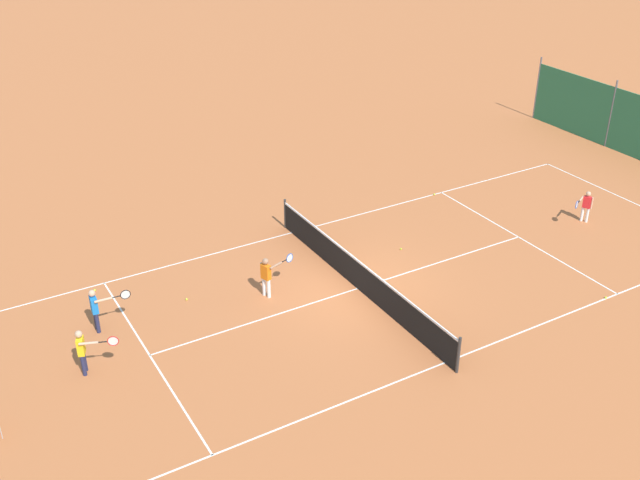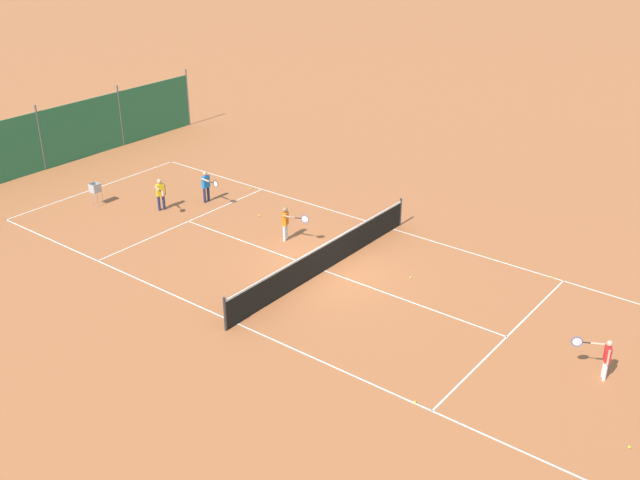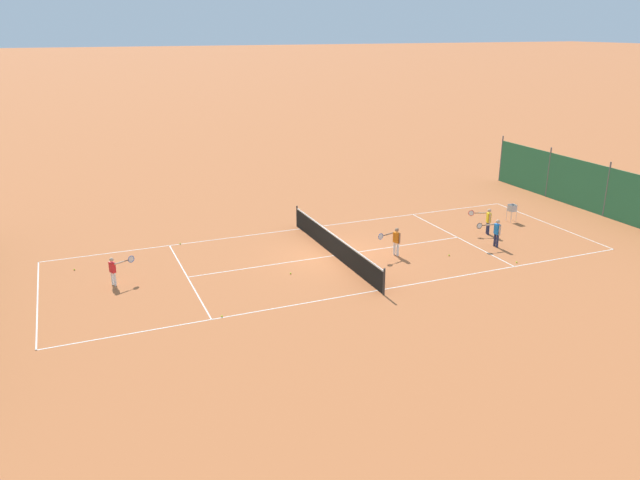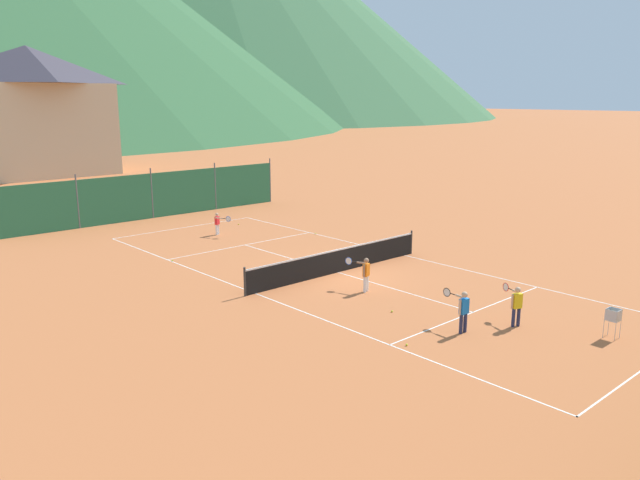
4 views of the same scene
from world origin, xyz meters
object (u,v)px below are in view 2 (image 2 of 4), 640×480
(player_far_service, at_px, (161,192))
(tennis_ball_alley_right, at_px, (629,447))
(tennis_net, at_px, (324,257))
(player_near_service, at_px, (286,221))
(ball_hopper, at_px, (95,189))
(tennis_ball_alley_left, at_px, (260,216))
(tennis_ball_by_net_left, at_px, (411,277))
(tennis_ball_near_corner, at_px, (415,402))
(player_far_baseline, at_px, (206,184))
(tennis_ball_by_net_right, at_px, (250,189))
(player_near_baseline, at_px, (605,356))
(tennis_ball_service_box, at_px, (551,277))

(player_far_service, relative_size, tennis_ball_alley_right, 19.14)
(tennis_net, bearing_deg, player_far_service, -90.75)
(player_near_service, relative_size, ball_hopper, 1.41)
(player_far_service, xyz_separation_m, tennis_ball_alley_left, (-1.86, 3.36, -0.70))
(tennis_ball_by_net_left, bearing_deg, tennis_ball_alley_left, -95.58)
(ball_hopper, bearing_deg, tennis_ball_alley_right, 86.10)
(tennis_ball_alley_left, relative_size, tennis_ball_near_corner, 1.00)
(tennis_ball_alley_right, bearing_deg, player_far_baseline, -103.61)
(tennis_ball_by_net_right, distance_m, tennis_ball_by_net_left, 9.59)
(player_far_baseline, relative_size, player_near_baseline, 1.13)
(tennis_ball_by_net_left, bearing_deg, player_near_service, -86.94)
(tennis_net, xyz_separation_m, player_far_baseline, (-1.76, -7.19, 0.25))
(player_far_baseline, height_order, ball_hopper, player_far_baseline)
(player_far_service, height_order, tennis_ball_by_net_right, player_far_service)
(player_far_service, height_order, tennis_ball_service_box, player_far_service)
(tennis_ball_alley_left, bearing_deg, ball_hopper, -62.06)
(tennis_net, distance_m, tennis_ball_service_box, 7.28)
(tennis_ball_by_net_right, xyz_separation_m, tennis_ball_by_net_left, (2.52, 9.26, 0.00))
(player_far_service, distance_m, tennis_ball_service_box, 14.56)
(tennis_net, bearing_deg, tennis_ball_alley_left, -113.10)
(player_near_baseline, relative_size, tennis_ball_alley_right, 17.24)
(tennis_ball_alley_right, bearing_deg, tennis_ball_alley_left, -106.55)
(tennis_ball_service_box, bearing_deg, tennis_ball_alley_right, 34.39)
(player_near_service, distance_m, tennis_ball_alley_right, 13.48)
(tennis_ball_by_net_right, bearing_deg, player_far_service, -18.12)
(tennis_ball_alley_right, bearing_deg, player_far_service, -98.11)
(tennis_ball_by_net_right, bearing_deg, tennis_ball_alley_right, 69.92)
(tennis_ball_alley_left, bearing_deg, tennis_net, 66.90)
(tennis_net, relative_size, ball_hopper, 10.31)
(tennis_net, xyz_separation_m, player_near_service, (-1.01, -2.46, 0.23))
(player_near_baseline, height_order, tennis_ball_alley_left, player_near_baseline)
(player_far_baseline, bearing_deg, tennis_ball_near_corner, 65.94)
(tennis_ball_service_box, bearing_deg, tennis_ball_near_corner, -0.77)
(tennis_ball_by_net_right, height_order, tennis_ball_alley_right, same)
(tennis_ball_alley_left, bearing_deg, tennis_ball_alley_right, 73.45)
(player_near_service, distance_m, tennis_ball_by_net_right, 5.17)
(tennis_ball_by_net_right, xyz_separation_m, ball_hopper, (4.90, -3.64, 0.62))
(player_far_baseline, distance_m, player_near_baseline, 16.44)
(player_near_baseline, relative_size, tennis_ball_alley_left, 17.24)
(tennis_ball_near_corner, bearing_deg, tennis_ball_alley_right, 108.66)
(player_near_baseline, height_order, tennis_ball_by_net_left, player_near_baseline)
(tennis_net, relative_size, tennis_ball_by_net_right, 139.09)
(player_far_service, height_order, tennis_ball_by_net_left, player_far_service)
(player_far_service, height_order, tennis_ball_near_corner, player_far_service)
(tennis_ball_near_corner, bearing_deg, tennis_ball_alley_left, -119.92)
(tennis_net, relative_size, tennis_ball_service_box, 139.09)
(tennis_ball_service_box, bearing_deg, player_near_service, -70.27)
(player_near_baseline, distance_m, tennis_ball_near_corner, 5.00)
(tennis_ball_by_net_left, bearing_deg, tennis_ball_by_net_right, -105.22)
(tennis_net, bearing_deg, tennis_ball_near_corner, 55.33)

